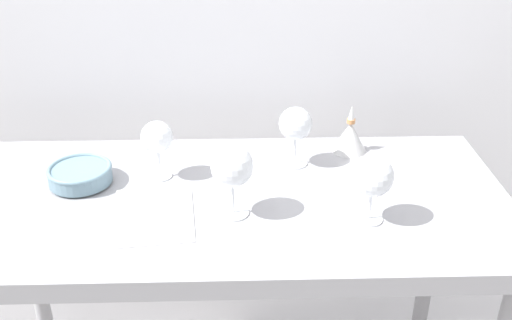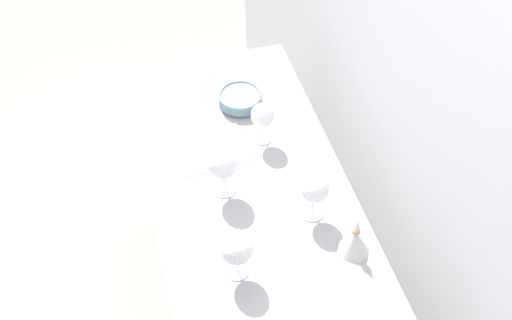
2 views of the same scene
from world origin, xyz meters
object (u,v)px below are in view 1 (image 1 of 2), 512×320
wine_glass_near_center (232,168)px  wine_glass_far_left (157,139)px  wine_glass_near_right (373,178)px  tasting_sheet_upper (153,215)px  decanter_funnel (350,136)px  wine_glass_far_right (295,125)px  tasting_bowl (80,174)px

wine_glass_near_center → wine_glass_far_left: 0.27m
wine_glass_near_center → wine_glass_near_right: (0.32, -0.04, -0.01)m
wine_glass_near_right → wine_glass_near_center: bearing=173.6°
tasting_sheet_upper → wine_glass_near_right: bearing=-9.9°
wine_glass_near_right → decanter_funnel: bearing=87.8°
wine_glass_far_left → wine_glass_near_right: size_ratio=0.96×
wine_glass_far_right → wine_glass_far_left: wine_glass_far_right is taller
wine_glass_far_left → tasting_sheet_upper: wine_glass_far_left is taller
wine_glass_near_center → decanter_funnel: (0.33, 0.32, -0.08)m
wine_glass_near_center → tasting_bowl: 0.43m
wine_glass_far_left → tasting_bowl: size_ratio=0.96×
tasting_sheet_upper → tasting_bowl: size_ratio=1.51×
wine_glass_far_left → tasting_bowl: wine_glass_far_left is taller
decanter_funnel → tasting_sheet_upper: bearing=-148.2°
wine_glass_near_right → tasting_sheet_upper: (-0.51, 0.03, -0.11)m
wine_glass_far_right → wine_glass_near_center: bearing=-124.3°
wine_glass_far_right → tasting_sheet_upper: bearing=-145.2°
wine_glass_near_right → tasting_bowl: (-0.71, 0.19, -0.08)m
wine_glass_near_center → tasting_sheet_upper: (-0.19, -0.00, -0.12)m
wine_glass_near_right → decanter_funnel: (0.01, 0.36, -0.07)m
wine_glass_far_left → wine_glass_near_right: 0.55m
wine_glass_far_left → decanter_funnel: size_ratio=1.13×
wine_glass_near_right → wine_glass_far_right: bearing=118.2°
wine_glass_far_right → tasting_sheet_upper: 0.45m
tasting_sheet_upper → decanter_funnel: bearing=25.7°
decanter_funnel → wine_glass_near_center: bearing=-135.9°
wine_glass_near_center → wine_glass_near_right: size_ratio=1.09×
wine_glass_near_center → wine_glass_far_left: wine_glass_near_center is taller
tasting_sheet_upper → decanter_funnel: 0.61m
wine_glass_near_right → tasting_sheet_upper: size_ratio=0.67×
wine_glass_near_center → wine_glass_far_left: (-0.19, 0.18, -0.01)m
wine_glass_far_right → tasting_bowl: 0.57m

